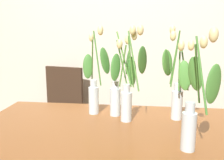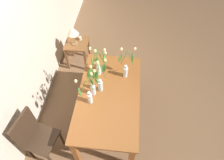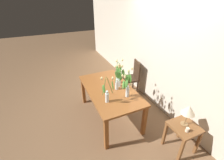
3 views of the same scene
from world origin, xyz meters
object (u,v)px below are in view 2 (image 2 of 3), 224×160
Objects in this scene: tulip_vase_4 at (100,80)px; dining_table at (109,98)px; tulip_vase_0 at (99,64)px; tulip_vase_2 at (93,84)px; tulip_vase_1 at (88,94)px; tulip_vase_3 at (126,67)px; pillar_candle at (80,38)px; side_table at (77,47)px; table_lamp at (73,31)px; dining_chair at (35,135)px.

dining_table is at bearing -119.65° from tulip_vase_4.
tulip_vase_0 is 0.36m from tulip_vase_2.
tulip_vase_4 is at bearing 60.35° from dining_table.
tulip_vase_1 reaches higher than tulip_vase_3.
tulip_vase_1 is (-0.15, 0.26, 0.28)m from dining_table.
pillar_candle is (1.30, 0.59, -0.37)m from tulip_vase_4.
pillar_candle is (0.10, -0.06, 0.16)m from side_table.
dining_table is 1.50m from table_lamp.
dining_table is 2.75× the size of tulip_vase_0.
tulip_vase_2 is 1.00× the size of tulip_vase_4.
tulip_vase_2 is at bearing 174.72° from tulip_vase_0.
table_lamp is (1.40, 0.56, -0.07)m from tulip_vase_1.
dining_table is 0.53m from tulip_vase_0.
tulip_vase_0 is (0.38, 0.19, 0.32)m from dining_table.
tulip_vase_3 is 1.41m from pillar_candle.
tulip_vase_4 is (-0.30, -0.05, -0.02)m from tulip_vase_0.
table_lamp is (1.88, -0.14, 0.33)m from dining_chair.
tulip_vase_2 is 1.06× the size of side_table.
tulip_vase_0 is 0.40m from tulip_vase_3.
tulip_vase_3 is 1.33m from table_lamp.
tulip_vase_2 is 0.10m from tulip_vase_4.
tulip_vase_3 reaches higher than dining_chair.
tulip_vase_3 is 1.61m from dining_chair.
dining_chair is (-0.63, 0.95, -0.12)m from dining_table.
tulip_vase_4 is 1.46m from side_table.
tulip_vase_0 is 0.53m from tulip_vase_1.
dining_table is 2.76× the size of tulip_vase_2.
table_lamp is (1.25, 0.81, 0.21)m from dining_table.
tulip_vase_3 reaches higher than pillar_candle.
tulip_vase_1 is 1.60m from side_table.
dining_table is at bearing -153.58° from tulip_vase_0.
tulip_vase_2 is at bearing -155.52° from side_table.
dining_table is 0.35m from tulip_vase_4.
table_lamp is at bearing 21.72° from tulip_vase_1.
tulip_vase_0 is 1.34m from dining_chair.
tulip_vase_3 is 1.41× the size of table_lamp.
tulip_vase_1 is at bearing 172.55° from tulip_vase_0.
dining_chair is 1.92m from table_lamp.
table_lamp is (1.22, 0.59, -0.07)m from tulip_vase_2.
tulip_vase_0 is at bearing -144.31° from table_lamp.
tulip_vase_0 reaches higher than pillar_candle.
tulip_vase_2 is at bearing -154.16° from table_lamp.
tulip_vase_2 is 1.47m from side_table.
tulip_vase_4 is (0.08, 0.14, 0.31)m from dining_table.
tulip_vase_2 is 1.03× the size of tulip_vase_3.
tulip_vase_1 reaches higher than table_lamp.
tulip_vase_4 is at bearing -151.44° from side_table.
side_table is at bearing -4.74° from dining_chair.
tulip_vase_3 is at bearing -136.06° from pillar_candle.
dining_table is 2.91× the size of side_table.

